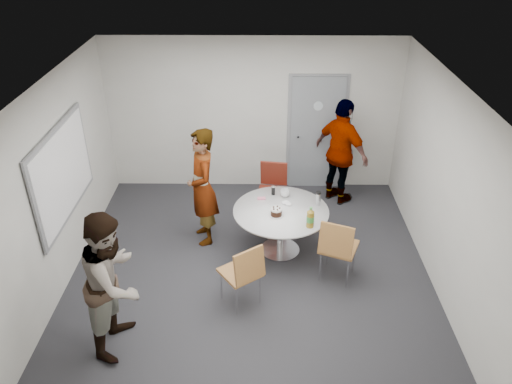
{
  "coord_description": "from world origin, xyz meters",
  "views": [
    {
      "loc": [
        0.14,
        -5.55,
        4.53
      ],
      "look_at": [
        0.07,
        0.25,
        1.14
      ],
      "focal_mm": 35.0,
      "sensor_mm": 36.0,
      "label": 1
    }
  ],
  "objects_px": {
    "door": "(316,134)",
    "table": "(283,216)",
    "whiteboard": "(63,173)",
    "person_main": "(202,187)",
    "chair_near_right": "(337,245)",
    "chair_far": "(273,185)",
    "person_right": "(341,153)",
    "chair_near_left": "(244,270)",
    "person_left": "(114,281)"
  },
  "relations": [
    {
      "from": "chair_far",
      "to": "person_right",
      "type": "distance_m",
      "value": 1.3
    },
    {
      "from": "whiteboard",
      "to": "door",
      "type": "bearing_deg",
      "value": 32.66
    },
    {
      "from": "chair_far",
      "to": "table",
      "type": "bearing_deg",
      "value": 105.81
    },
    {
      "from": "person_main",
      "to": "whiteboard",
      "type": "bearing_deg",
      "value": -89.24
    },
    {
      "from": "chair_near_right",
      "to": "person_main",
      "type": "relative_size",
      "value": 0.54
    },
    {
      "from": "chair_near_right",
      "to": "chair_far",
      "type": "xyz_separation_m",
      "value": [
        -0.83,
        1.63,
        -0.02
      ]
    },
    {
      "from": "person_right",
      "to": "chair_near_left",
      "type": "bearing_deg",
      "value": 108.73
    },
    {
      "from": "chair_far",
      "to": "person_main",
      "type": "xyz_separation_m",
      "value": [
        -1.05,
        -0.66,
        0.33
      ]
    },
    {
      "from": "table",
      "to": "chair_near_right",
      "type": "bearing_deg",
      "value": -43.36
    },
    {
      "from": "person_main",
      "to": "person_left",
      "type": "relative_size",
      "value": 1.02
    },
    {
      "from": "chair_near_left",
      "to": "chair_far",
      "type": "height_order",
      "value": "chair_far"
    },
    {
      "from": "table",
      "to": "person_left",
      "type": "bearing_deg",
      "value": -137.86
    },
    {
      "from": "door",
      "to": "person_left",
      "type": "bearing_deg",
      "value": -124.46
    },
    {
      "from": "door",
      "to": "chair_near_right",
      "type": "relative_size",
      "value": 2.17
    },
    {
      "from": "door",
      "to": "whiteboard",
      "type": "relative_size",
      "value": 1.12
    },
    {
      "from": "person_main",
      "to": "person_right",
      "type": "distance_m",
      "value": 2.49
    },
    {
      "from": "table",
      "to": "chair_near_left",
      "type": "height_order",
      "value": "table"
    },
    {
      "from": "door",
      "to": "chair_near_left",
      "type": "xyz_separation_m",
      "value": [
        -1.16,
        -3.18,
        -0.46
      ]
    },
    {
      "from": "chair_near_right",
      "to": "person_main",
      "type": "bearing_deg",
      "value": 174.73
    },
    {
      "from": "whiteboard",
      "to": "person_right",
      "type": "distance_m",
      "value": 4.34
    },
    {
      "from": "whiteboard",
      "to": "chair_far",
      "type": "distance_m",
      "value": 3.17
    },
    {
      "from": "chair_near_left",
      "to": "chair_far",
      "type": "distance_m",
      "value": 2.17
    },
    {
      "from": "person_main",
      "to": "person_left",
      "type": "xyz_separation_m",
      "value": [
        -0.77,
        -2.07,
        -0.02
      ]
    },
    {
      "from": "person_left",
      "to": "person_right",
      "type": "height_order",
      "value": "person_right"
    },
    {
      "from": "whiteboard",
      "to": "chair_near_left",
      "type": "distance_m",
      "value": 2.71
    },
    {
      "from": "person_main",
      "to": "chair_far",
      "type": "bearing_deg",
      "value": 104.67
    },
    {
      "from": "chair_near_left",
      "to": "person_right",
      "type": "relative_size",
      "value": 0.51
    },
    {
      "from": "chair_near_right",
      "to": "person_right",
      "type": "bearing_deg",
      "value": 103.77
    },
    {
      "from": "table",
      "to": "chair_far",
      "type": "bearing_deg",
      "value": 97.25
    },
    {
      "from": "table",
      "to": "person_right",
      "type": "xyz_separation_m",
      "value": [
        1.02,
        1.48,
        0.3
      ]
    },
    {
      "from": "chair_near_right",
      "to": "door",
      "type": "bearing_deg",
      "value": 113.43
    },
    {
      "from": "chair_far",
      "to": "person_left",
      "type": "distance_m",
      "value": 3.29
    },
    {
      "from": "whiteboard",
      "to": "table",
      "type": "bearing_deg",
      "value": 5.22
    },
    {
      "from": "chair_far",
      "to": "person_right",
      "type": "xyz_separation_m",
      "value": [
        1.15,
        0.52,
        0.34
      ]
    },
    {
      "from": "chair_near_right",
      "to": "person_left",
      "type": "distance_m",
      "value": 2.88
    },
    {
      "from": "table",
      "to": "whiteboard",
      "type": "bearing_deg",
      "value": -174.78
    },
    {
      "from": "door",
      "to": "person_left",
      "type": "xyz_separation_m",
      "value": [
        -2.59,
        -3.78,
        -0.14
      ]
    },
    {
      "from": "whiteboard",
      "to": "chair_near_right",
      "type": "height_order",
      "value": "whiteboard"
    },
    {
      "from": "whiteboard",
      "to": "chair_near_left",
      "type": "height_order",
      "value": "whiteboard"
    },
    {
      "from": "person_main",
      "to": "door",
      "type": "bearing_deg",
      "value": 115.73
    },
    {
      "from": "whiteboard",
      "to": "person_main",
      "type": "distance_m",
      "value": 1.91
    },
    {
      "from": "chair_far",
      "to": "person_left",
      "type": "height_order",
      "value": "person_left"
    },
    {
      "from": "chair_near_left",
      "to": "whiteboard",
      "type": "bearing_deg",
      "value": 123.41
    },
    {
      "from": "door",
      "to": "table",
      "type": "relative_size",
      "value": 1.55
    },
    {
      "from": "table",
      "to": "person_main",
      "type": "relative_size",
      "value": 0.76
    },
    {
      "from": "table",
      "to": "person_left",
      "type": "distance_m",
      "value": 2.64
    },
    {
      "from": "table",
      "to": "person_right",
      "type": "height_order",
      "value": "person_right"
    },
    {
      "from": "whiteboard",
      "to": "person_main",
      "type": "xyz_separation_m",
      "value": [
        1.74,
        0.57,
        -0.54
      ]
    },
    {
      "from": "chair_far",
      "to": "person_main",
      "type": "height_order",
      "value": "person_main"
    },
    {
      "from": "chair_near_left",
      "to": "chair_far",
      "type": "relative_size",
      "value": 0.98
    }
  ]
}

